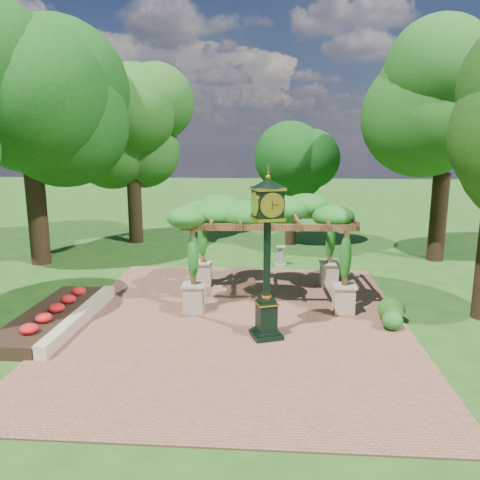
{
  "coord_description": "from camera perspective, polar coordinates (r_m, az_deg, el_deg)",
  "views": [
    {
      "loc": [
        1.04,
        -12.21,
        5.25
      ],
      "look_at": [
        0.0,
        2.5,
        2.2
      ],
      "focal_mm": 35.0,
      "sensor_mm": 36.0,
      "label": 1
    }
  ],
  "objects": [
    {
      "name": "tree_west_near",
      "position": [
        22.24,
        -24.62,
        16.68
      ],
      "size": [
        5.79,
        5.79,
        11.02
      ],
      "color": "#322014",
      "rests_on": "ground"
    },
    {
      "name": "shrub_front",
      "position": [
        14.18,
        18.06,
        -9.32
      ],
      "size": [
        0.78,
        0.78,
        0.54
      ],
      "primitive_type": "ellipsoid",
      "rotation": [
        0.0,
        0.0,
        -0.38
      ],
      "color": "#1E5D1A",
      "rests_on": "brick_plaza"
    },
    {
      "name": "tree_north",
      "position": [
        24.46,
        6.37,
        9.26
      ],
      "size": [
        3.26,
        3.26,
        6.2
      ],
      "color": "#322014",
      "rests_on": "ground"
    },
    {
      "name": "shrub_mid",
      "position": [
        14.78,
        17.97,
        -8.06
      ],
      "size": [
        0.99,
        0.99,
        0.73
      ],
      "primitive_type": "ellipsoid",
      "rotation": [
        0.0,
        0.0,
        -0.27
      ],
      "color": "#295A19",
      "rests_on": "brick_plaza"
    },
    {
      "name": "shrub_back",
      "position": [
        18.76,
        11.53,
        -3.7
      ],
      "size": [
        0.86,
        0.86,
        0.62
      ],
      "primitive_type": "ellipsoid",
      "rotation": [
        0.0,
        0.0,
        -0.31
      ],
      "color": "#2F661D",
      "rests_on": "brick_plaza"
    },
    {
      "name": "ground",
      "position": [
        13.33,
        -0.77,
        -11.51
      ],
      "size": [
        120.0,
        120.0,
        0.0
      ],
      "primitive_type": "plane",
      "color": "#1E4714",
      "rests_on": "ground"
    },
    {
      "name": "flower_bed",
      "position": [
        15.17,
        -22.04,
        -8.73
      ],
      "size": [
        1.5,
        5.0,
        0.36
      ],
      "primitive_type": "cube",
      "color": "red",
      "rests_on": "ground"
    },
    {
      "name": "brick_plaza",
      "position": [
        14.25,
        -0.43,
        -9.85
      ],
      "size": [
        10.0,
        12.0,
        0.04
      ],
      "primitive_type": "cube",
      "color": "brown",
      "rests_on": "ground"
    },
    {
      "name": "sundial",
      "position": [
        20.55,
        4.97,
        -2.08
      ],
      "size": [
        0.52,
        0.52,
        0.86
      ],
      "rotation": [
        0.0,
        0.0,
        -0.11
      ],
      "color": "gray",
      "rests_on": "ground"
    },
    {
      "name": "pedestal_clock",
      "position": [
        12.35,
        3.34,
        -0.48
      ],
      "size": [
        1.12,
        1.12,
        4.43
      ],
      "rotation": [
        0.0,
        0.0,
        0.35
      ],
      "color": "black",
      "rests_on": "brick_plaza"
    },
    {
      "name": "tree_west_far",
      "position": [
        25.47,
        -13.11,
        13.12
      ],
      "size": [
        4.43,
        4.43,
        8.78
      ],
      "color": "black",
      "rests_on": "ground"
    },
    {
      "name": "border_wall",
      "position": [
        14.8,
        -18.88,
        -8.93
      ],
      "size": [
        0.35,
        5.0,
        0.4
      ],
      "primitive_type": "cube",
      "color": "#C6B793",
      "rests_on": "ground"
    },
    {
      "name": "pergola",
      "position": [
        15.63,
        3.42,
        2.72
      ],
      "size": [
        5.6,
        3.67,
        3.43
      ],
      "rotation": [
        0.0,
        0.0,
        0.04
      ],
      "color": "beige",
      "rests_on": "brick_plaza"
    },
    {
      "name": "tree_east_far",
      "position": [
        22.75,
        24.06,
        15.27
      ],
      "size": [
        4.82,
        4.82,
        10.28
      ],
      "color": "black",
      "rests_on": "ground"
    }
  ]
}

